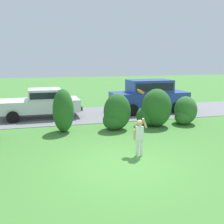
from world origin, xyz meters
TOP-DOWN VIEW (x-y plane):
  - ground_plane at (0.00, 0.00)m, footprint 80.00×80.00m
  - driveway_strip at (0.00, 7.47)m, footprint 28.00×4.40m
  - shrub_centre_left at (-1.36, 4.22)m, footprint 0.90×1.06m
  - shrub_centre at (0.96, 4.03)m, footprint 1.28×1.05m
  - shrub_centre_right at (2.86, 4.18)m, footprint 1.61×1.37m
  - shrub_far_end at (4.52, 4.25)m, footprint 1.17×1.23m
  - parked_sedan at (-2.29, 7.42)m, footprint 4.44×2.18m
  - parked_suv at (3.94, 7.45)m, footprint 4.74×2.18m
  - child_thrower at (0.80, 0.63)m, footprint 0.48×0.23m
  - frisbee at (1.07, 1.32)m, footprint 0.27×0.28m

SIDE VIEW (x-z plane):
  - ground_plane at x=0.00m, z-range 0.00..0.00m
  - driveway_strip at x=0.00m, z-range 0.00..0.02m
  - shrub_far_end at x=4.52m, z-range -0.07..1.28m
  - shrub_centre at x=0.96m, z-range -0.10..1.52m
  - child_thrower at x=0.80m, z-range 0.07..1.36m
  - shrub_centre_right at x=2.86m, z-range -0.10..1.67m
  - parked_sedan at x=-2.29m, z-range 0.07..1.63m
  - shrub_centre_left at x=-1.36m, z-range 0.00..1.88m
  - parked_suv at x=3.94m, z-range 0.12..2.04m
  - frisbee at x=1.07m, z-range 1.93..2.14m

